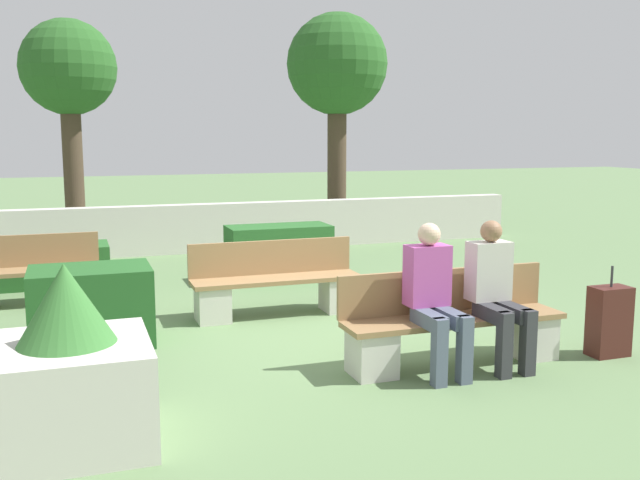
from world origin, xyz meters
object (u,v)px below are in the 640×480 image
bench_left_side (276,287)px  suitcase (609,321)px  bench_front (452,328)px  person_seated_man (434,292)px  tree_leftmost (69,74)px  person_seated_woman (496,287)px  tree_center_left (337,69)px  bench_right_side (32,280)px  planter_corner_left (69,374)px

bench_left_side → suitcase: bearing=-48.3°
bench_front → person_seated_man: (-0.28, -0.14, 0.39)m
tree_leftmost → bench_front: bearing=-70.2°
bench_left_side → person_seated_woman: 2.80m
bench_left_side → tree_center_left: (3.10, 6.24, 3.08)m
bench_front → suitcase: suitcase is taller
bench_front → suitcase: bearing=-10.0°
bench_right_side → tree_leftmost: 5.87m
person_seated_man → tree_leftmost: bearing=107.9°
bench_front → tree_leftmost: 9.78m
bench_left_side → bench_right_side: (-2.70, 1.46, -0.02)m
planter_corner_left → suitcase: (4.83, 0.37, -0.16)m
bench_left_side → tree_leftmost: bearing=104.3°
person_seated_woman → planter_corner_left: person_seated_woman is taller
planter_corner_left → suitcase: 4.85m
person_seated_woman → planter_corner_left: bearing=-172.2°
person_seated_man → planter_corner_left: (-3.02, -0.50, -0.23)m
planter_corner_left → tree_leftmost: (0.13, 9.45, 2.70)m
planter_corner_left → tree_leftmost: bearing=89.2°
bench_left_side → bench_right_side: 3.07m
bench_front → person_seated_woman: (0.35, -0.14, 0.39)m
bench_right_side → tree_leftmost: bearing=81.2°
planter_corner_left → person_seated_woman: bearing=7.8°
bench_front → tree_center_left: size_ratio=0.46×
bench_right_side → bench_front: bearing=-47.3°
person_seated_man → suitcase: (1.81, -0.13, -0.39)m
bench_left_side → bench_front: bearing=-69.2°
person_seated_man → tree_center_left: bearing=74.8°
planter_corner_left → suitcase: planter_corner_left is taller
planter_corner_left → tree_center_left: tree_center_left is taller
bench_right_side → tree_leftmost: tree_leftmost is taller
tree_leftmost → person_seated_man: bearing=-72.1°
planter_corner_left → suitcase: bearing=4.4°
person_seated_woman → tree_leftmost: bearing=111.5°
bench_left_side → person_seated_man: person_seated_man is taller
person_seated_man → tree_leftmost: (-2.89, 8.95, 2.47)m
bench_right_side → suitcase: size_ratio=1.85×
suitcase → tree_leftmost: 10.61m
bench_left_side → tree_center_left: size_ratio=0.43×
bench_left_side → person_seated_man: bearing=-76.3°
bench_front → planter_corner_left: 3.37m
person_seated_man → suitcase: size_ratio=1.52×
person_seated_man → person_seated_woman: (0.63, -0.00, -0.00)m
person_seated_man → tree_center_left: 9.35m
bench_right_side → tree_leftmost: (0.57, 5.09, 2.88)m
person_seated_woman → bench_left_side: bearing=120.0°
person_seated_woman → bench_right_side: bearing=136.6°
bench_front → tree_leftmost: bearing=109.8°
bench_front → bench_left_side: (-1.03, 2.26, -0.00)m
bench_left_side → person_seated_man: (0.75, -2.40, 0.39)m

